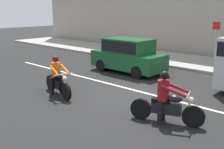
% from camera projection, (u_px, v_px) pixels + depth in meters
% --- Properties ---
extents(ground_plane, '(80.00, 80.00, 0.00)m').
position_uv_depth(ground_plane, '(123.00, 96.00, 10.71)').
color(ground_plane, black).
extents(sidewalk_slab, '(40.00, 4.40, 0.14)m').
position_uv_depth(sidewalk_slab, '(211.00, 64.00, 16.33)').
color(sidewalk_slab, '#99968E').
rests_on(sidewalk_slab, ground_plane).
extents(lane_marking_stripe, '(18.00, 0.14, 0.01)m').
position_uv_depth(lane_marking_stripe, '(136.00, 91.00, 11.35)').
color(lane_marking_stripe, silver).
rests_on(lane_marking_stripe, ground_plane).
extents(motorcycle_with_rider_crimson, '(2.13, 0.97, 1.58)m').
position_uv_depth(motorcycle_with_rider_crimson, '(166.00, 103.00, 8.03)').
color(motorcycle_with_rider_crimson, black).
rests_on(motorcycle_with_rider_crimson, ground_plane).
extents(motorcycle_with_rider_orange_stripe, '(2.13, 0.79, 1.56)m').
position_uv_depth(motorcycle_with_rider_orange_stripe, '(58.00, 79.00, 10.66)').
color(motorcycle_with_rider_orange_stripe, black).
rests_on(motorcycle_with_rider_orange_stripe, ground_plane).
extents(parked_hatchback_forest_green, '(4.01, 1.76, 1.80)m').
position_uv_depth(parked_hatchback_forest_green, '(128.00, 55.00, 14.42)').
color(parked_hatchback_forest_green, '#164C28').
rests_on(parked_hatchback_forest_green, ground_plane).
extents(street_sign_post, '(0.44, 0.08, 2.49)m').
position_uv_depth(street_sign_post, '(216.00, 38.00, 15.74)').
color(street_sign_post, gray).
rests_on(street_sign_post, sidewalk_slab).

